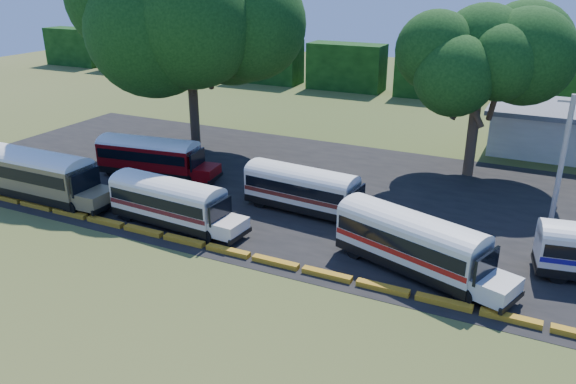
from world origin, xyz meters
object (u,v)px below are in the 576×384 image
at_px(bus_beige, 37,172).
at_px(bus_red, 151,155).
at_px(bus_cream_west, 170,200).
at_px(tree_west, 188,7).
at_px(bus_white_red, 413,240).

xyz_separation_m(bus_beige, bus_red, (4.04, 7.09, -0.22)).
distance_m(bus_red, bus_cream_west, 9.35).
relative_size(bus_red, bus_cream_west, 1.04).
bearing_deg(tree_west, bus_red, -87.03).
bearing_deg(bus_red, bus_cream_west, -51.83).
relative_size(bus_cream_west, bus_white_red, 0.93).
bearing_deg(tree_west, bus_white_red, -28.77).
bearing_deg(bus_white_red, tree_west, 170.32).
xyz_separation_m(bus_white_red, tree_west, (-21.93, 12.04, 10.34)).
relative_size(bus_red, tree_west, 0.56).
distance_m(bus_red, tree_west, 12.16).
distance_m(bus_cream_west, tree_west, 18.01).
height_order(bus_red, tree_west, tree_west).
height_order(bus_beige, bus_white_red, bus_beige).
height_order(bus_red, bus_white_red, bus_white_red).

